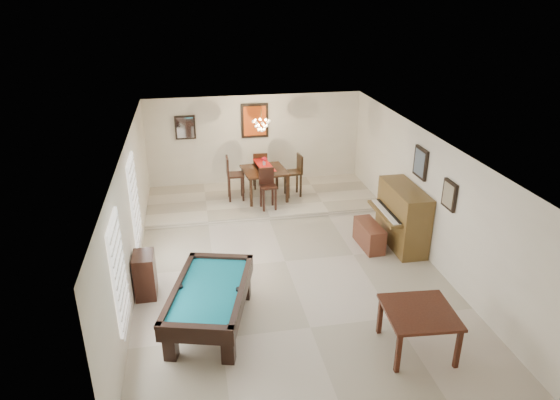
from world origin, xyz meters
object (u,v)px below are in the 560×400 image
object	(u,v)px
upright_piano	(396,217)
chandelier	(261,121)
apothecary_chest	(145,275)
pool_table	(210,307)
dining_chair_east	(293,176)
dining_chair_south	(268,189)
square_table	(417,330)
dining_chair_north	(260,170)
piano_bench	(369,235)
dining_chair_west	(235,178)
flower_vase	(264,161)
dining_table	(264,181)

from	to	relation	value
upright_piano	chandelier	bearing A→B (deg)	130.99
upright_piano	apothecary_chest	distance (m)	5.41
pool_table	dining_chair_east	distance (m)	5.66
dining_chair_south	chandelier	bearing A→B (deg)	88.57
square_table	dining_chair_north	size ratio (longest dim) A/B	1.01
dining_chair_east	piano_bench	bearing A→B (deg)	16.06
dining_chair_west	pool_table	bearing A→B (deg)	170.06
piano_bench	chandelier	size ratio (longest dim) A/B	1.64
upright_piano	dining_chair_east	bearing A→B (deg)	120.13
piano_bench	dining_chair_west	bearing A→B (deg)	132.12
chandelier	piano_bench	bearing A→B (deg)	-56.01
square_table	upright_piano	world-z (taller)	upright_piano
pool_table	piano_bench	xyz separation A→B (m)	(3.59, 2.18, -0.09)
square_table	pool_table	bearing A→B (deg)	159.12
piano_bench	dining_chair_south	bearing A→B (deg)	131.22
dining_chair_south	square_table	bearing A→B (deg)	-80.09
upright_piano	dining_chair_west	size ratio (longest dim) A/B	1.38
dining_chair_south	dining_chair_north	size ratio (longest dim) A/B	0.99
dining_chair_west	chandelier	distance (m)	1.65
upright_piano	dining_chair_west	world-z (taller)	upright_piano
square_table	dining_chair_north	xyz separation A→B (m)	(-1.47, 7.02, 0.28)
flower_vase	dining_chair_west	world-z (taller)	dining_chair_west
piano_bench	dining_table	size ratio (longest dim) A/B	0.89
dining_table	chandelier	size ratio (longest dim) A/B	1.83
square_table	dining_chair_west	distance (m)	6.70
dining_chair_north	apothecary_chest	bearing A→B (deg)	61.06
piano_bench	dining_chair_south	world-z (taller)	dining_chair_south
dining_table	pool_table	bearing A→B (deg)	-108.58
pool_table	dining_chair_east	xyz separation A→B (m)	(2.47, 5.08, 0.32)
upright_piano	piano_bench	bearing A→B (deg)	178.36
piano_bench	apothecary_chest	distance (m)	4.84
flower_vase	piano_bench	bearing A→B (deg)	-56.89
square_table	flower_vase	bearing A→B (deg)	103.05
pool_table	piano_bench	distance (m)	4.20
upright_piano	flower_vase	distance (m)	3.84
piano_bench	dining_table	bearing A→B (deg)	123.11
dining_chair_south	dining_chair_west	xyz separation A→B (m)	(-0.74, 0.75, 0.07)
dining_chair_south	dining_chair_north	xyz separation A→B (m)	(0.00, 1.46, 0.01)
square_table	dining_chair_south	bearing A→B (deg)	104.83
pool_table	dining_table	xyz separation A→B (m)	(1.71, 5.07, 0.21)
pool_table	dining_table	world-z (taller)	dining_table
piano_bench	flower_vase	distance (m)	3.56
apothecary_chest	dining_chair_west	distance (m)	4.49
apothecary_chest	dining_chair_south	bearing A→B (deg)	48.71
flower_vase	dining_chair_west	bearing A→B (deg)	177.44
apothecary_chest	pool_table	bearing A→B (deg)	-45.08
dining_chair_north	dining_chair_west	distance (m)	1.03
piano_bench	dining_chair_west	distance (m)	3.97
piano_bench	chandelier	bearing A→B (deg)	123.99
dining_chair_west	dining_chair_east	distance (m)	1.53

